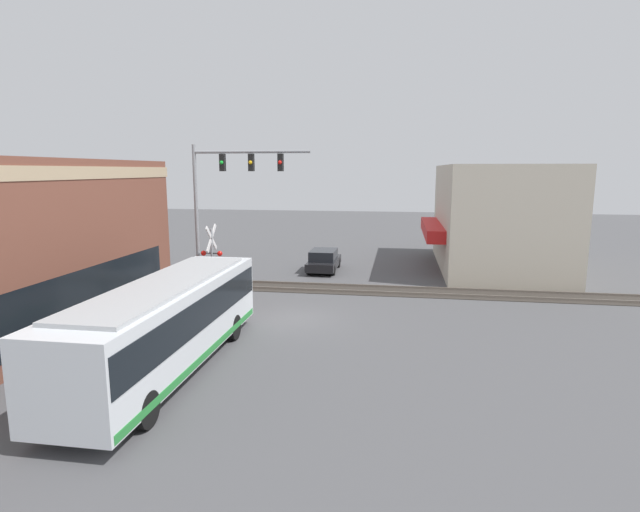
% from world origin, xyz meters
% --- Properties ---
extents(ground_plane, '(120.00, 120.00, 0.00)m').
position_xyz_m(ground_plane, '(0.00, 0.00, 0.00)').
color(ground_plane, '#4C4C4F').
extents(shop_building, '(13.38, 8.45, 6.95)m').
position_xyz_m(shop_building, '(13.88, -11.10, 3.47)').
color(shop_building, beige).
rests_on(shop_building, ground).
extents(city_bus, '(10.95, 2.59, 3.03)m').
position_xyz_m(city_bus, '(-6.36, 2.80, 1.68)').
color(city_bus, silver).
rests_on(city_bus, ground).
extents(traffic_signal_gantry, '(0.42, 6.39, 7.96)m').
position_xyz_m(traffic_signal_gantry, '(4.39, 4.44, 5.80)').
color(traffic_signal_gantry, gray).
rests_on(traffic_signal_gantry, ground).
extents(crossing_signal, '(1.41, 1.18, 3.81)m').
position_xyz_m(crossing_signal, '(3.47, 5.03, 2.30)').
color(crossing_signal, gray).
rests_on(crossing_signal, ground).
extents(rail_track_near, '(2.60, 60.00, 0.15)m').
position_xyz_m(rail_track_near, '(6.00, 0.00, 0.03)').
color(rail_track_near, '#332D28').
rests_on(rail_track_near, ground).
extents(parked_car_black, '(4.33, 1.82, 1.44)m').
position_xyz_m(parked_car_black, '(10.93, 0.20, 0.67)').
color(parked_car_black, black).
rests_on(parked_car_black, ground).
extents(pedestrian_at_crossing, '(0.34, 0.34, 1.85)m').
position_xyz_m(pedestrian_at_crossing, '(2.64, 4.18, 0.95)').
color(pedestrian_at_crossing, black).
rests_on(pedestrian_at_crossing, ground).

